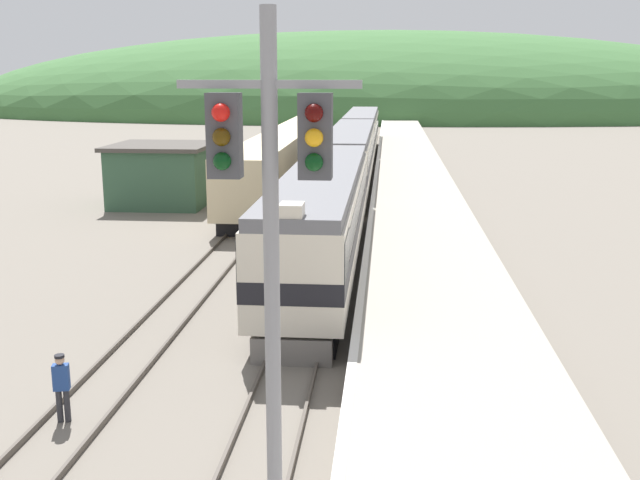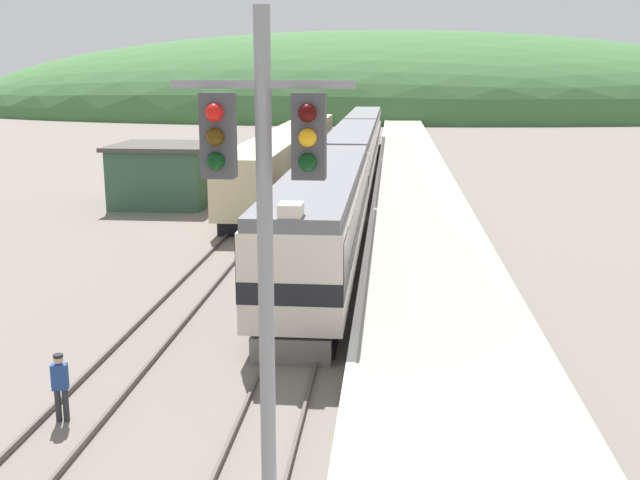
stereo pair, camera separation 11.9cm
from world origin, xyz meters
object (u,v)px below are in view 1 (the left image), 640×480
(siding_train, at_px, (290,155))
(express_train_lead_car, at_px, (322,217))
(carriage_second, at_px, (350,156))
(signal_mast_main, at_px, (271,255))
(carriage_third, at_px, (362,131))
(track_worker, at_px, (62,384))

(siding_train, bearing_deg, express_train_lead_car, -79.59)
(carriage_second, bearing_deg, signal_mast_main, -88.49)
(express_train_lead_car, relative_size, carriage_third, 0.95)
(express_train_lead_car, distance_m, signal_mast_main, 20.61)
(signal_mast_main, bearing_deg, track_worker, 132.41)
(carriage_second, distance_m, track_worker, 36.34)
(express_train_lead_car, xyz_separation_m, carriage_third, (0.00, 44.71, -0.01))
(express_train_lead_car, xyz_separation_m, carriage_second, (0.00, 22.21, -0.01))
(carriage_second, height_order, signal_mast_main, signal_mast_main)
(carriage_third, height_order, siding_train, carriage_third)
(carriage_second, xyz_separation_m, signal_mast_main, (1.12, -42.50, 3.46))
(carriage_second, bearing_deg, express_train_lead_car, -90.00)
(siding_train, relative_size, signal_mast_main, 4.49)
(carriage_third, height_order, signal_mast_main, signal_mast_main)
(carriage_second, height_order, carriage_third, same)
(carriage_second, bearing_deg, siding_train, 149.86)
(express_train_lead_car, distance_m, siding_train, 25.28)
(express_train_lead_car, xyz_separation_m, track_worker, (-4.81, -13.79, -1.33))
(express_train_lead_car, height_order, track_worker, express_train_lead_car)
(express_train_lead_car, distance_m, carriage_third, 44.71)
(signal_mast_main, bearing_deg, express_train_lead_car, 93.17)
(siding_train, bearing_deg, signal_mast_main, -82.82)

